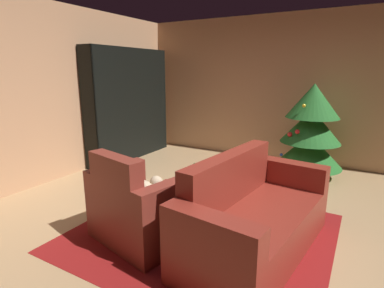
% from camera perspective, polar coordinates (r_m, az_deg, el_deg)
% --- Properties ---
extents(ground_plane, '(7.07, 7.07, 0.00)m').
position_cam_1_polar(ground_plane, '(3.46, 6.31, -15.46)').
color(ground_plane, tan).
extents(wall_back, '(6.01, 0.06, 2.66)m').
position_cam_1_polar(wall_back, '(5.88, 18.43, 9.57)').
color(wall_back, tan).
rests_on(wall_back, ground).
extents(wall_left, '(0.06, 6.00, 2.66)m').
position_cam_1_polar(wall_left, '(5.01, -26.64, 8.24)').
color(wall_left, tan).
rests_on(wall_left, ground).
extents(area_rug, '(2.52, 2.30, 0.01)m').
position_cam_1_polar(area_rug, '(3.37, 1.99, -16.12)').
color(area_rug, maroon).
rests_on(area_rug, ground).
extents(bookshelf_unit, '(0.32, 1.99, 2.07)m').
position_cam_1_polar(bookshelf_unit, '(6.06, -10.76, 7.25)').
color(bookshelf_unit, black).
rests_on(bookshelf_unit, ground).
extents(armchair_red, '(1.06, 0.87, 0.93)m').
position_cam_1_polar(armchair_red, '(3.14, -10.08, -11.98)').
color(armchair_red, maroon).
rests_on(armchair_red, ground).
extents(couch_red, '(1.02, 1.87, 0.90)m').
position_cam_1_polar(couch_red, '(3.01, 11.29, -13.54)').
color(couch_red, maroon).
rests_on(couch_red, ground).
extents(coffee_table, '(0.64, 0.64, 0.45)m').
position_cam_1_polar(coffee_table, '(3.22, -0.48, -9.71)').
color(coffee_table, black).
rests_on(coffee_table, ground).
extents(book_stack_on_table, '(0.22, 0.14, 0.07)m').
position_cam_1_polar(book_stack_on_table, '(3.18, -1.59, -8.48)').
color(book_stack_on_table, '#3C8248').
rests_on(book_stack_on_table, coffee_table).
extents(bottle_on_table, '(0.07, 0.07, 0.26)m').
position_cam_1_polar(bottle_on_table, '(3.32, 0.50, -6.19)').
color(bottle_on_table, '#1B622C').
rests_on(bottle_on_table, coffee_table).
extents(decorated_tree, '(1.02, 1.02, 1.48)m').
position_cam_1_polar(decorated_tree, '(5.13, 21.28, 2.48)').
color(decorated_tree, brown).
rests_on(decorated_tree, ground).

